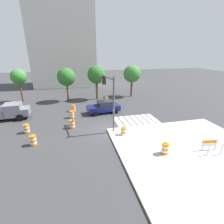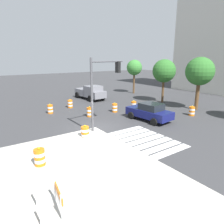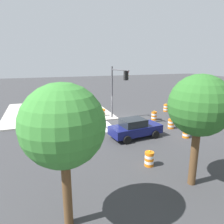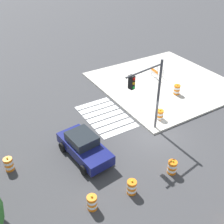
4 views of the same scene
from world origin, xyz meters
The scene contains 18 objects.
ground_plane centered at (0.00, 0.00, 0.00)m, with size 120.00×120.00×0.00m, color #38383A.
sidewalk_corner centered at (6.00, -6.00, 0.07)m, with size 12.00×12.00×0.15m, color #BCB7AD.
crosswalk_stripes centered at (4.00, 1.80, 0.01)m, with size 5.10×3.20×0.02m.
sports_car centered at (0.71, 5.34, 0.81)m, with size 4.47×2.49×1.63m.
pickup_truck centered at (-10.96, 5.69, 0.97)m, with size 5.28×2.64×1.92m.
traffic_barrel_near_corner centered at (-8.03, 1.29, 0.45)m, with size 0.56×0.56×1.02m.
traffic_barrel_crosswalk_end centered at (-3.29, 6.85, 0.45)m, with size 0.56×0.56×1.02m.
traffic_barrel_median_near centered at (-6.89, -1.42, 0.45)m, with size 0.56×0.56×1.02m.
traffic_barrel_median_far centered at (-3.52, 4.41, 0.45)m, with size 0.56×0.56×1.02m.
traffic_barrel_far_curb centered at (2.00, 9.97, 0.45)m, with size 0.56×0.56×1.02m.
traffic_barrel_lane_center centered at (-3.52, 1.37, 0.45)m, with size 0.56×0.56×1.02m.
traffic_barrel_opposite_curb centered at (1.33, -1.64, 0.45)m, with size 0.56×0.56×1.02m.
traffic_barrel_on_sidewalk centered at (3.58, -5.48, 0.60)m, with size 0.56×0.56×1.02m.
construction_barricade centered at (7.33, -6.01, 0.72)m, with size 1.33×0.94×1.00m.
traffic_light_pole centered at (0.41, 0.52, 3.91)m, with size 0.80×3.26×5.50m.
street_tree_streetside_near centered at (-4.03, 12.37, 3.97)m, with size 2.88×2.88×5.44m.
street_tree_streetside_mid centered at (-11.38, 13.78, 4.04)m, with size 2.41×2.41×5.29m.
street_tree_corner_lot centered at (0.85, 12.40, 4.17)m, with size 3.00×3.00×5.72m.
Camera 2 is at (13.83, -7.94, 5.68)m, focal length 33.05 mm.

